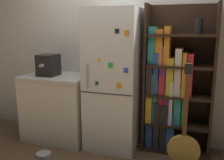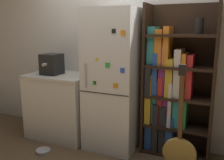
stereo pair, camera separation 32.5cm
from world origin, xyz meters
name	(u,v)px [view 2 (the right image)]	position (x,y,z in m)	size (l,w,h in m)	color
ground_plane	(109,149)	(0.00, 0.00, 0.00)	(16.00, 16.00, 0.00)	brown
wall_back	(123,48)	(0.00, 0.47, 1.30)	(8.00, 0.05, 2.60)	silver
refrigerator	(114,80)	(0.00, 0.14, 0.91)	(0.66, 0.64, 1.81)	white
bookshelf	(171,90)	(0.71, 0.29, 0.82)	(0.83, 0.38, 1.86)	black
kitchen_counter	(62,105)	(-0.83, 0.13, 0.46)	(0.92, 0.67, 0.93)	silver
espresso_machine	(52,64)	(-0.93, 0.08, 1.07)	(0.25, 0.32, 0.29)	black
guitar	(179,159)	(0.93, -0.19, 0.17)	(0.36, 0.32, 1.23)	black
pet_bowl	(43,151)	(-0.74, -0.43, 0.02)	(0.19, 0.19, 0.04)	#B7B7BC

